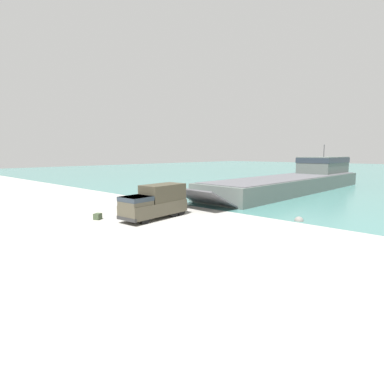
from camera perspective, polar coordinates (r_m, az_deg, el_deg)
ground_plane at (r=30.42m, az=-7.17°, el=-4.74°), size 240.00×240.00×0.00m
water_surface at (r=118.95m, az=31.15°, el=3.27°), size 240.00×180.00×0.01m
landing_craft at (r=55.89m, az=19.72°, el=2.48°), size 10.68×44.18×8.04m
military_truck at (r=29.55m, az=-7.02°, el=-1.84°), size 2.92×7.25×3.27m
soldier_on_ramp at (r=31.08m, az=-10.98°, el=-2.59°), size 0.32×0.48×1.80m
mooring_bollard at (r=39.85m, az=-6.76°, el=-1.18°), size 0.27×0.27×0.83m
cargo_crate at (r=30.43m, az=-17.53°, el=-4.46°), size 0.85×0.90×0.59m
shoreline_rock_a at (r=40.68m, az=-7.25°, el=-1.66°), size 0.80×0.80×0.80m
shoreline_rock_b at (r=30.19m, az=19.69°, el=-5.21°), size 0.84×0.84×0.84m
shoreline_rock_c at (r=41.37m, az=-8.23°, el=-1.53°), size 0.74×0.74×0.74m
shoreline_rock_d at (r=40.50m, az=-6.13°, el=-1.68°), size 1.36×1.36×1.36m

